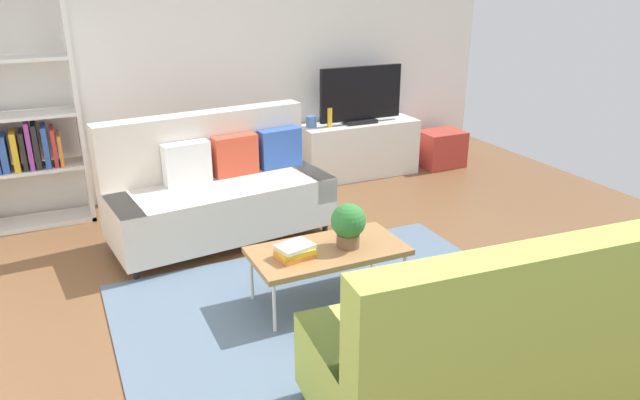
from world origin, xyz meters
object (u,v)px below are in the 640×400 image
object	(u,v)px
potted_plant	(349,224)
table_book_0	(295,255)
tv	(361,96)
tv_console	(359,149)
bottle_0	(330,117)
coffee_table	(328,252)
couch_green	(493,342)
storage_trunk	(441,149)
vase_0	(311,121)
bookshelf	(14,126)
couch_beige	(218,190)

from	to	relation	value
potted_plant	table_book_0	xyz separation A→B (m)	(-0.41, 0.01, -0.16)
table_book_0	tv	bearing A→B (deg)	53.17
tv_console	bottle_0	world-z (taller)	bottle_0
coffee_table	tv_console	distance (m)	2.89
couch_green	potted_plant	xyz separation A→B (m)	(-0.13, 1.39, 0.15)
storage_trunk	vase_0	distance (m)	1.75
tv	bookshelf	bearing A→B (deg)	179.35
table_book_0	coffee_table	bearing A→B (deg)	5.90
bookshelf	potted_plant	size ratio (longest dim) A/B	6.47
coffee_table	vase_0	world-z (taller)	vase_0
couch_green	table_book_0	bearing A→B (deg)	115.52
couch_green	storage_trunk	distance (m)	4.45
storage_trunk	potted_plant	size ratio (longest dim) A/B	1.60
couch_green	vase_0	bearing A→B (deg)	84.02
table_book_0	bookshelf	bearing A→B (deg)	124.34
table_book_0	vase_0	size ratio (longest dim) A/B	1.98
couch_beige	bookshelf	distance (m)	1.94
couch_green	potted_plant	distance (m)	1.40
couch_green	tv_console	size ratio (longest dim) A/B	1.40
couch_beige	vase_0	distance (m)	1.75
vase_0	bottle_0	bearing A→B (deg)	-26.40
tv	vase_0	size ratio (longest dim) A/B	8.24
couch_beige	bookshelf	size ratio (longest dim) A/B	0.94
couch_green	bookshelf	world-z (taller)	bookshelf
potted_plant	couch_green	bearing A→B (deg)	-84.47
tv	vase_0	xyz separation A→B (m)	(-0.58, 0.07, -0.25)
vase_0	bookshelf	bearing A→B (deg)	-179.41
potted_plant	bottle_0	size ratio (longest dim) A/B	1.51
bookshelf	couch_beige	bearing A→B (deg)	-33.28
couch_green	storage_trunk	bearing A→B (deg)	61.79
vase_0	couch_green	bearing A→B (deg)	-100.20
couch_beige	coffee_table	world-z (taller)	couch_beige
tv_console	vase_0	world-z (taller)	vase_0
coffee_table	vase_0	distance (m)	2.68
tv	tv_console	bearing A→B (deg)	90.00
storage_trunk	potted_plant	xyz separation A→B (m)	(-2.52, -2.36, 0.38)
vase_0	table_book_0	bearing A→B (deg)	-116.41
bottle_0	potted_plant	bearing A→B (deg)	-112.77
coffee_table	bottle_0	xyz separation A→B (m)	(1.16, 2.39, 0.35)
bookshelf	storage_trunk	xyz separation A→B (m)	(4.62, -0.12, -0.74)
couch_beige	potted_plant	xyz separation A→B (m)	(0.54, -1.46, 0.15)
couch_green	storage_trunk	xyz separation A→B (m)	(2.38, 3.75, -0.23)
bookshelf	vase_0	world-z (taller)	bookshelf
couch_beige	vase_0	xyz separation A→B (m)	(1.37, 1.05, 0.25)
tv	bookshelf	distance (m)	3.52
tv_console	bookshelf	xyz separation A→B (m)	(-3.52, 0.02, 0.64)
potted_plant	bottle_0	world-z (taller)	bottle_0
tv	storage_trunk	distance (m)	1.32
couch_beige	storage_trunk	distance (m)	3.19
potted_plant	table_book_0	distance (m)	0.44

